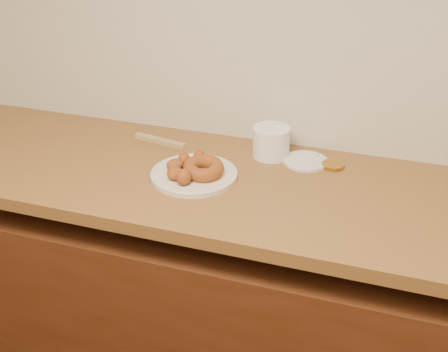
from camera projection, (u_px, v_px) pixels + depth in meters
The scene contains 11 objects.
wall_back at pixel (363, 7), 1.61m from camera, with size 4.00×0.02×2.70m, color tan.
base_cabinet at pixel (318, 332), 1.81m from camera, with size 3.60×0.60×0.77m, color #4D2815.
butcher_block at pixel (124, 167), 1.75m from camera, with size 2.30×0.62×0.04m, color brown.
backsplash at pixel (357, 60), 1.67m from camera, with size 3.60×0.02×0.60m, color beige.
donut_plate at pixel (194, 175), 1.65m from camera, with size 0.26×0.26×0.01m, color beige.
ring_donut at pixel (203, 168), 1.63m from camera, with size 0.12×0.12×0.04m, color #A0501F.
fried_dough_chunks at pixel (183, 167), 1.63m from camera, with size 0.12×0.18×0.05m.
plastic_tub at pixel (271, 142), 1.76m from camera, with size 0.12×0.12×0.10m, color white.
tub_lid at pixel (305, 161), 1.73m from camera, with size 0.14×0.14×0.01m, color silver.
brass_jar_lid at pixel (333, 165), 1.71m from camera, with size 0.07×0.07×0.01m, color #AC802A.
wooden_utensil at pixel (160, 141), 1.86m from camera, with size 0.19×0.02×0.01m, color tan.
Camera 1 is at (0.14, 0.31, 1.69)m, focal length 45.00 mm.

